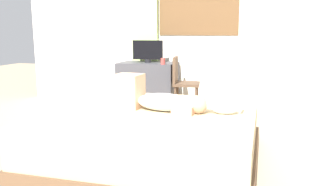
# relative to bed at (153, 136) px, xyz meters

# --- Properties ---
(ground_plane) EXTENTS (16.00, 16.00, 0.00)m
(ground_plane) POSITION_rel_bed_xyz_m (0.12, -0.00, -0.24)
(ground_plane) COLOR tan
(back_wall_with_window) EXTENTS (6.40, 0.14, 2.90)m
(back_wall_with_window) POSITION_rel_bed_xyz_m (0.11, 2.52, 1.22)
(back_wall_with_window) COLOR silver
(back_wall_with_window) RESTS_ON ground
(bed) EXTENTS (1.99, 1.91, 0.48)m
(bed) POSITION_rel_bed_xyz_m (0.00, 0.00, 0.00)
(bed) COLOR brown
(bed) RESTS_ON ground
(person_lying) EXTENTS (0.94, 0.34, 0.34)m
(person_lying) POSITION_rel_bed_xyz_m (0.00, 0.07, 0.36)
(person_lying) COLOR silver
(person_lying) RESTS_ON bed
(cat) EXTENTS (0.36, 0.12, 0.21)m
(cat) POSITION_rel_bed_xyz_m (0.66, 0.07, 0.31)
(cat) COLOR silver
(cat) RESTS_ON bed
(desk) EXTENTS (0.90, 0.56, 0.74)m
(desk) POSITION_rel_bed_xyz_m (-0.76, 2.12, 0.13)
(desk) COLOR #38383D
(desk) RESTS_ON ground
(tv_monitor) EXTENTS (0.48, 0.10, 0.35)m
(tv_monitor) POSITION_rel_bed_xyz_m (-0.76, 2.12, 0.68)
(tv_monitor) COLOR black
(tv_monitor) RESTS_ON desk
(cup) EXTENTS (0.07, 0.07, 0.09)m
(cup) POSITION_rel_bed_xyz_m (-0.45, 1.91, 0.55)
(cup) COLOR #B23D38
(cup) RESTS_ON desk
(chair_by_desk) EXTENTS (0.43, 0.43, 0.86)m
(chair_by_desk) POSITION_rel_bed_xyz_m (-0.15, 1.88, 0.27)
(chair_by_desk) COLOR #4C3828
(chair_by_desk) RESTS_ON ground
(curtain_left) EXTENTS (0.44, 0.06, 2.43)m
(curtain_left) POSITION_rel_bed_xyz_m (-0.90, 2.40, 0.98)
(curtain_left) COLOR #ADCC75
(curtain_left) RESTS_ON ground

